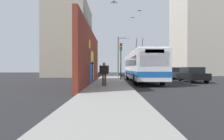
{
  "coord_description": "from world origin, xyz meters",
  "views": [
    {
      "loc": [
        -20.38,
        1.42,
        1.49
      ],
      "look_at": [
        -0.47,
        1.39,
        1.27
      ],
      "focal_mm": 28.65,
      "sensor_mm": 36.0,
      "label": 1
    }
  ],
  "objects_px": {
    "parked_car_black": "(192,74)",
    "pedestrian_near_wall": "(104,72)",
    "parked_car_white": "(153,71)",
    "city_bus": "(141,66)",
    "traffic_light": "(121,55)",
    "street_lamp": "(119,54)",
    "parked_car_silver": "(161,72)",
    "parked_car_dark_gray": "(173,73)"
  },
  "relations": [
    {
      "from": "parked_car_silver",
      "to": "street_lamp",
      "type": "relative_size",
      "value": 0.81
    },
    {
      "from": "street_lamp",
      "to": "parked_car_white",
      "type": "bearing_deg",
      "value": -39.23
    },
    {
      "from": "city_bus",
      "to": "street_lamp",
      "type": "relative_size",
      "value": 1.97
    },
    {
      "from": "city_bus",
      "to": "parked_car_white",
      "type": "xyz_separation_m",
      "value": [
        16.65,
        -5.2,
        -0.91
      ]
    },
    {
      "from": "pedestrian_near_wall",
      "to": "parked_car_silver",
      "type": "bearing_deg",
      "value": -28.07
    },
    {
      "from": "parked_car_silver",
      "to": "parked_car_dark_gray",
      "type": "bearing_deg",
      "value": 180.0
    },
    {
      "from": "parked_car_silver",
      "to": "pedestrian_near_wall",
      "type": "relative_size",
      "value": 2.79
    },
    {
      "from": "city_bus",
      "to": "street_lamp",
      "type": "distance_m",
      "value": 8.26
    },
    {
      "from": "pedestrian_near_wall",
      "to": "traffic_light",
      "type": "height_order",
      "value": "traffic_light"
    },
    {
      "from": "street_lamp",
      "to": "city_bus",
      "type": "bearing_deg",
      "value": -165.23
    },
    {
      "from": "parked_car_black",
      "to": "parked_car_silver",
      "type": "bearing_deg",
      "value": -0.0
    },
    {
      "from": "parked_car_silver",
      "to": "city_bus",
      "type": "bearing_deg",
      "value": 154.5
    },
    {
      "from": "pedestrian_near_wall",
      "to": "parked_car_white",
      "type": "bearing_deg",
      "value": -21.69
    },
    {
      "from": "pedestrian_near_wall",
      "to": "parked_car_black",
      "type": "bearing_deg",
      "value": -58.99
    },
    {
      "from": "parked_car_dark_gray",
      "to": "pedestrian_near_wall",
      "type": "height_order",
      "value": "pedestrian_near_wall"
    },
    {
      "from": "parked_car_white",
      "to": "pedestrian_near_wall",
      "type": "bearing_deg",
      "value": 158.31
    },
    {
      "from": "parked_car_dark_gray",
      "to": "parked_car_white",
      "type": "bearing_deg",
      "value": 0.0
    },
    {
      "from": "parked_car_black",
      "to": "parked_car_silver",
      "type": "relative_size",
      "value": 0.88
    },
    {
      "from": "traffic_light",
      "to": "parked_car_dark_gray",
      "type": "bearing_deg",
      "value": -63.07
    },
    {
      "from": "parked_car_dark_gray",
      "to": "traffic_light",
      "type": "distance_m",
      "value": 8.52
    },
    {
      "from": "parked_car_black",
      "to": "traffic_light",
      "type": "bearing_deg",
      "value": 73.87
    },
    {
      "from": "city_bus",
      "to": "traffic_light",
      "type": "relative_size",
      "value": 2.79
    },
    {
      "from": "parked_car_white",
      "to": "traffic_light",
      "type": "distance_m",
      "value": 16.91
    },
    {
      "from": "traffic_light",
      "to": "street_lamp",
      "type": "height_order",
      "value": "street_lamp"
    },
    {
      "from": "parked_car_black",
      "to": "parked_car_white",
      "type": "bearing_deg",
      "value": 0.0
    },
    {
      "from": "street_lamp",
      "to": "traffic_light",
      "type": "bearing_deg",
      "value": 179.06
    },
    {
      "from": "parked_car_black",
      "to": "street_lamp",
      "type": "xyz_separation_m",
      "value": [
        8.33,
        7.25,
        2.81
      ]
    },
    {
      "from": "city_bus",
      "to": "parked_car_black",
      "type": "distance_m",
      "value": 5.31
    },
    {
      "from": "parked_car_black",
      "to": "parked_car_silver",
      "type": "distance_m",
      "value": 11.46
    },
    {
      "from": "traffic_light",
      "to": "parked_car_white",
      "type": "bearing_deg",
      "value": -25.99
    },
    {
      "from": "city_bus",
      "to": "pedestrian_near_wall",
      "type": "bearing_deg",
      "value": 147.53
    },
    {
      "from": "city_bus",
      "to": "parked_car_silver",
      "type": "relative_size",
      "value": 2.41
    },
    {
      "from": "parked_car_silver",
      "to": "parked_car_white",
      "type": "height_order",
      "value": "same"
    },
    {
      "from": "parked_car_dark_gray",
      "to": "city_bus",
      "type": "bearing_deg",
      "value": 135.56
    },
    {
      "from": "parked_car_silver",
      "to": "street_lamp",
      "type": "height_order",
      "value": "street_lamp"
    },
    {
      "from": "city_bus",
      "to": "parked_car_silver",
      "type": "bearing_deg",
      "value": -25.5
    },
    {
      "from": "parked_car_black",
      "to": "pedestrian_near_wall",
      "type": "xyz_separation_m",
      "value": [
        -5.41,
        8.99,
        0.36
      ]
    },
    {
      "from": "city_bus",
      "to": "parked_car_silver",
      "type": "xyz_separation_m",
      "value": [
        10.9,
        -5.2,
        -0.91
      ]
    },
    {
      "from": "parked_car_white",
      "to": "traffic_light",
      "type": "bearing_deg",
      "value": 154.01
    },
    {
      "from": "traffic_light",
      "to": "street_lamp",
      "type": "distance_m",
      "value": 6.23
    },
    {
      "from": "street_lamp",
      "to": "parked_car_dark_gray",
      "type": "bearing_deg",
      "value": -108.8
    },
    {
      "from": "parked_car_black",
      "to": "traffic_light",
      "type": "distance_m",
      "value": 7.95
    }
  ]
}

